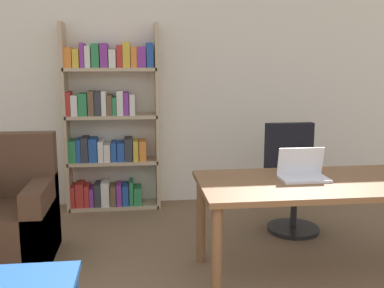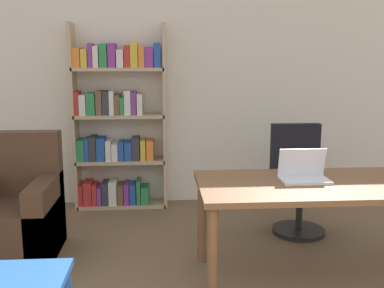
{
  "view_description": "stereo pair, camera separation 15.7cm",
  "coord_description": "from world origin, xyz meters",
  "px_view_note": "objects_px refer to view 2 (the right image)",
  "views": [
    {
      "loc": [
        -0.55,
        -0.44,
        1.58
      ],
      "look_at": [
        -0.16,
        2.73,
        0.99
      ],
      "focal_mm": 42.0,
      "sensor_mm": 36.0,
      "label": 1
    },
    {
      "loc": [
        -0.39,
        -0.46,
        1.58
      ],
      "look_at": [
        -0.16,
        2.73,
        0.99
      ],
      "focal_mm": 42.0,
      "sensor_mm": 36.0,
      "label": 2
    }
  ],
  "objects_px": {
    "armchair": "(15,217)",
    "bookshelf": "(116,126)",
    "desk": "(328,194)",
    "laptop": "(304,174)",
    "office_chair": "(298,183)"
  },
  "relations": [
    {
      "from": "desk",
      "to": "laptop",
      "type": "distance_m",
      "value": 0.22
    },
    {
      "from": "office_chair",
      "to": "armchair",
      "type": "relative_size",
      "value": 1.0
    },
    {
      "from": "desk",
      "to": "laptop",
      "type": "xyz_separation_m",
      "value": [
        -0.17,
        0.06,
        0.14
      ]
    },
    {
      "from": "office_chair",
      "to": "armchair",
      "type": "xyz_separation_m",
      "value": [
        -2.46,
        -0.39,
        -0.13
      ]
    },
    {
      "from": "laptop",
      "to": "office_chair",
      "type": "xyz_separation_m",
      "value": [
        0.25,
        0.91,
        -0.32
      ]
    },
    {
      "from": "office_chair",
      "to": "bookshelf",
      "type": "distance_m",
      "value": 1.98
    },
    {
      "from": "desk",
      "to": "office_chair",
      "type": "relative_size",
      "value": 1.86
    },
    {
      "from": "desk",
      "to": "bookshelf",
      "type": "distance_m",
      "value": 2.47
    },
    {
      "from": "armchair",
      "to": "bookshelf",
      "type": "height_order",
      "value": "bookshelf"
    },
    {
      "from": "bookshelf",
      "to": "armchair",
      "type": "bearing_deg",
      "value": -120.32
    },
    {
      "from": "office_chair",
      "to": "bookshelf",
      "type": "xyz_separation_m",
      "value": [
        -1.74,
        0.84,
        0.43
      ]
    },
    {
      "from": "desk",
      "to": "bookshelf",
      "type": "relative_size",
      "value": 0.94
    },
    {
      "from": "armchair",
      "to": "laptop",
      "type": "bearing_deg",
      "value": -13.33
    },
    {
      "from": "desk",
      "to": "armchair",
      "type": "bearing_deg",
      "value": 166.12
    },
    {
      "from": "desk",
      "to": "bookshelf",
      "type": "bearing_deg",
      "value": 132.38
    }
  ]
}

